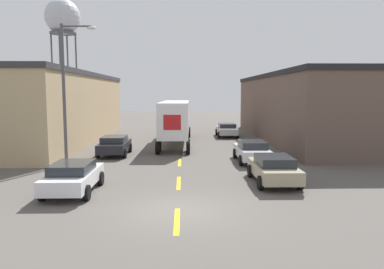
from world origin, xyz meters
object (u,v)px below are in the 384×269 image
(parked_car_left_near, at_px, (73,176))
(water_tower, at_px, (63,18))
(semi_truck, at_px, (176,118))
(street_lamp, at_px, (67,86))
(parked_car_right_near, at_px, (274,168))
(parked_car_right_far, at_px, (227,129))
(parked_car_right_mid, at_px, (252,151))
(parked_car_left_far, at_px, (115,145))

(parked_car_left_near, relative_size, water_tower, 0.21)
(semi_truck, relative_size, street_lamp, 1.54)
(parked_car_right_near, relative_size, parked_car_left_near, 1.00)
(parked_car_left_near, bearing_deg, water_tower, 107.47)
(parked_car_right_far, distance_m, parked_car_right_mid, 14.52)
(parked_car_left_far, distance_m, street_lamp, 6.12)
(parked_car_right_far, relative_size, parked_car_right_mid, 1.00)
(parked_car_right_near, distance_m, parked_car_right_mid, 5.96)
(parked_car_right_near, height_order, street_lamp, street_lamp)
(water_tower, bearing_deg, parked_car_right_near, -62.34)
(semi_truck, bearing_deg, parked_car_left_near, -103.70)
(parked_car_right_far, height_order, water_tower, water_tower)
(parked_car_right_near, xyz_separation_m, parked_car_left_near, (-9.70, -1.57, 0.00))
(water_tower, bearing_deg, street_lamp, -72.59)
(semi_truck, height_order, parked_car_right_mid, semi_truck)
(parked_car_right_far, bearing_deg, semi_truck, -134.05)
(parked_car_right_far, xyz_separation_m, parked_car_right_mid, (0.00, -14.52, 0.00))
(parked_car_right_near, relative_size, water_tower, 0.21)
(parked_car_right_mid, xyz_separation_m, water_tower, (-25.53, 42.76, 16.72))
(parked_car_right_near, xyz_separation_m, parked_car_right_far, (0.00, 20.48, 0.00))
(semi_truck, distance_m, parked_car_right_far, 7.72)
(parked_car_left_near, height_order, parked_car_right_mid, same)
(parked_car_right_mid, bearing_deg, street_lamp, -176.15)
(parked_car_left_near, xyz_separation_m, water_tower, (-15.83, 50.29, 16.72))
(parked_car_right_mid, bearing_deg, parked_car_left_far, 162.81)
(parked_car_right_near, relative_size, parked_car_left_far, 1.00)
(parked_car_right_near, xyz_separation_m, parked_car_right_mid, (0.00, 5.96, 0.00))
(semi_truck, xyz_separation_m, parked_car_right_mid, (5.26, -9.08, -1.54))
(parked_car_left_near, xyz_separation_m, parked_car_right_mid, (9.70, 7.53, 0.00))
(semi_truck, bearing_deg, street_lamp, -122.52)
(parked_car_right_mid, bearing_deg, water_tower, 120.84)
(parked_car_right_mid, bearing_deg, parked_car_left_near, -142.18)
(semi_truck, xyz_separation_m, parked_car_left_near, (-4.44, -16.61, -1.54))
(semi_truck, height_order, parked_car_left_near, semi_truck)
(parked_car_left_near, bearing_deg, parked_car_left_far, 90.00)
(water_tower, height_order, street_lamp, water_tower)
(water_tower, bearing_deg, parked_car_left_near, -72.53)
(semi_truck, distance_m, street_lamp, 12.20)
(parked_car_left_near, distance_m, parked_car_left_far, 10.53)
(parked_car_right_far, xyz_separation_m, parked_car_left_near, (-9.70, -22.05, 0.00))
(parked_car_left_near, bearing_deg, parked_car_right_far, 66.25)
(semi_truck, relative_size, parked_car_right_far, 3.08)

